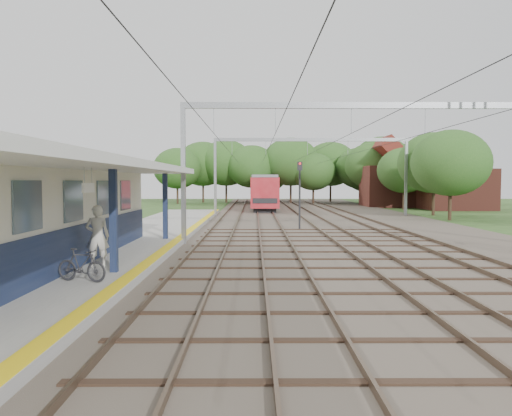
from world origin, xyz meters
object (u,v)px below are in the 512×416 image
object	(u,v)px
bicycle	(81,265)
signal_post	(300,187)
train	(262,190)
person	(97,236)

from	to	relation	value
bicycle	signal_post	xyz separation A→B (m)	(7.74, 17.64, 1.96)
train	signal_post	bearing A→B (deg)	-86.82
signal_post	train	bearing A→B (deg)	89.34
signal_post	person	bearing A→B (deg)	-121.41
bicycle	signal_post	distance (m)	19.37
train	signal_post	distance (m)	33.35
person	bicycle	size ratio (longest dim) A/B	1.31
bicycle	signal_post	bearing A→B (deg)	-6.45
bicycle	train	bearing A→B (deg)	10.65
train	signal_post	xyz separation A→B (m)	(1.85, -33.29, 0.72)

